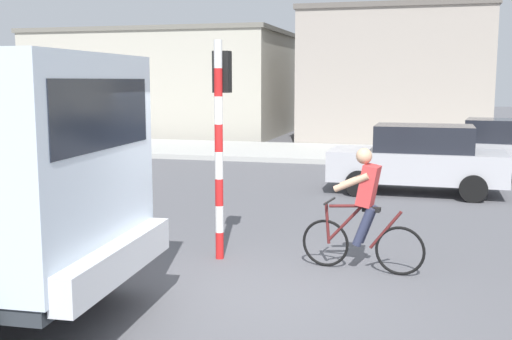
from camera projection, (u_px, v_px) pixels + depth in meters
ground_plane at (258, 297)px, 7.61m from camera, size 120.00×120.00×0.00m
sidewalk_far at (366, 154)px, 21.72m from camera, size 80.00×5.00×0.16m
cyclist at (364, 210)px, 8.56m from camera, size 1.72×0.54×1.72m
traffic_light_pole at (220, 119)px, 9.06m from camera, size 0.24×0.43×3.20m
car_red_near at (505, 149)px, 16.62m from camera, size 4.19×2.27×1.60m
car_white_mid at (418, 159)px, 14.55m from camera, size 4.03×1.94×1.60m
building_corner_left at (168, 83)px, 31.06m from camera, size 11.85×8.15×4.97m
building_mid_block at (396, 77)px, 27.38m from camera, size 7.61×8.14×5.57m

